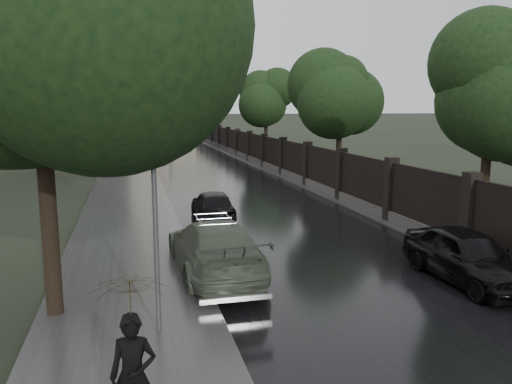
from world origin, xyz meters
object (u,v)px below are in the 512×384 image
Objects in this scene: hatchback_left at (213,205)px; tree_right_c at (266,105)px; lamp_post at (155,211)px; tree_right_a at (491,101)px; pedestrian_umbrella at (130,310)px; tree_right_b at (340,104)px; tree_left_near at (35,22)px; traffic_light at (153,144)px; volga_sedan at (214,247)px; car_right_near at (467,256)px; tree_left_far at (96,100)px.

tree_right_c is at bearing -108.76° from hatchback_left.
lamp_post is at bearing 75.80° from hatchback_left.
tree_right_a is 16.87m from pedestrian_umbrella.
lamp_post is (-12.90, -20.50, -2.28)m from tree_right_b.
traffic_light is at bearing 81.47° from tree_left_near.
tree_left_near is 2.29× the size of traffic_light.
lamp_post is at bearing 62.41° from volga_sedan.
tree_right_b is 18.00m from tree_right_c.
tree_right_c is at bearing 71.48° from lamp_post.
volga_sedan is 1.39× the size of hatchback_left.
hatchback_left is at bearing 119.81° from car_right_near.
tree_left_far is 28.73m from lamp_post.
tree_right_b is 1.31× the size of volga_sedan.
tree_right_a is 14.62m from lamp_post.
volga_sedan is (-11.10, -34.75, -4.17)m from tree_right_c.
tree_right_b is at bearing -27.30° from tree_left_far.
car_right_near is at bearing 121.56° from hatchback_left.
tree_right_c is 1.31× the size of volga_sedan.
traffic_light is at bearing -89.93° from volga_sedan.
tree_left_near is at bearing -161.68° from tree_right_a.
tree_right_a is 20.85m from traffic_light.
tree_left_far is (-0.40, 27.00, -1.18)m from tree_left_near.
hatchback_left is at bearing -100.93° from volga_sedan.
tree_left_far is 25.53m from volga_sedan.
car_right_near is (7.24, -22.14, -1.67)m from traffic_light.
lamp_post is 8.67m from car_right_near.
traffic_light is at bearing 87.32° from lamp_post.
tree_left_near reaches higher than pedestrian_umbrella.
tree_left_far is 6.84m from traffic_light.
lamp_post is at bearing 93.08° from pedestrian_umbrella.
tree_right_a is 1.00× the size of tree_right_b.
tree_right_b reaches higher than traffic_light.
pedestrian_umbrella is (-13.42, -23.80, -2.94)m from tree_right_b.
lamp_post is at bearing -108.52° from tree_right_c.
lamp_post is 1.28× the size of traffic_light.
tree_right_c is 44.00m from pedestrian_umbrella.
tree_right_b is 1.63× the size of car_right_near.
lamp_post is 3.40m from pedestrian_umbrella.
tree_left_far is 1.92× the size of hatchback_left.
car_right_near is at bearing -97.00° from tree_right_c.
tree_right_a is 1.82× the size of hatchback_left.
lamp_post is 4.57m from volga_sedan.
tree_left_near reaches higher than tree_left_far.
traffic_light is at bearing 124.77° from tree_right_a.
pedestrian_umbrella is at bearing 77.26° from hatchback_left.
car_right_near is (5.46, -9.25, 0.07)m from hatchback_left.
pedestrian_umbrella is (-0.52, -3.30, -0.66)m from lamp_post.
tree_right_a is 8.06m from car_right_near.
tree_left_far is at bearing 152.70° from tree_right_b.
traffic_light is at bearing -53.53° from tree_left_far.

